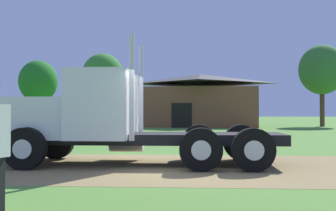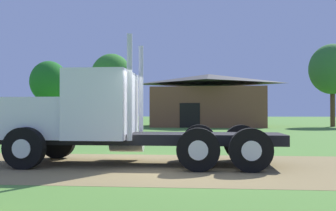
# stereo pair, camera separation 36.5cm
# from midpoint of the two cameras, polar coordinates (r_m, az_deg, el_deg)

# --- Properties ---
(ground_plane) EXTENTS (200.00, 200.00, 0.00)m
(ground_plane) POSITION_cam_midpoint_polar(r_m,az_deg,el_deg) (10.33, 0.49, -8.95)
(ground_plane) COLOR #528333
(dirt_track) EXTENTS (120.00, 5.58, 0.01)m
(dirt_track) POSITION_cam_midpoint_polar(r_m,az_deg,el_deg) (10.33, 0.49, -8.93)
(dirt_track) COLOR olive
(dirt_track) RESTS_ON ground_plane
(truck_foreground_white) EXTENTS (7.88, 2.66, 3.41)m
(truck_foreground_white) POSITION_cam_midpoint_polar(r_m,az_deg,el_deg) (11.00, -10.82, -2.11)
(truck_foreground_white) COLOR black
(truck_foreground_white) RESTS_ON ground_plane
(shed_building) EXTENTS (11.24, 8.78, 5.12)m
(shed_building) POSITION_cam_midpoint_polar(r_m,az_deg,el_deg) (38.55, 4.43, 0.64)
(shed_building) COLOR brown
(shed_building) RESTS_ON ground_plane
(tree_left) EXTENTS (5.14, 5.14, 8.34)m
(tree_left) POSITION_cam_midpoint_polar(r_m,az_deg,el_deg) (55.76, -18.58, 3.34)
(tree_left) COLOR #513823
(tree_left) RESTS_ON ground_plane
(tree_mid) EXTENTS (4.13, 4.13, 7.19)m
(tree_mid) POSITION_cam_midpoint_polar(r_m,az_deg,el_deg) (39.38, -9.76, 4.16)
(tree_mid) COLOR #513823
(tree_mid) RESTS_ON ground_plane
(tree_right) EXTENTS (4.37, 4.37, 7.90)m
(tree_right) POSITION_cam_midpoint_polar(r_m,az_deg,el_deg) (40.66, 21.29, 4.86)
(tree_right) COLOR #513823
(tree_right) RESTS_ON ground_plane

